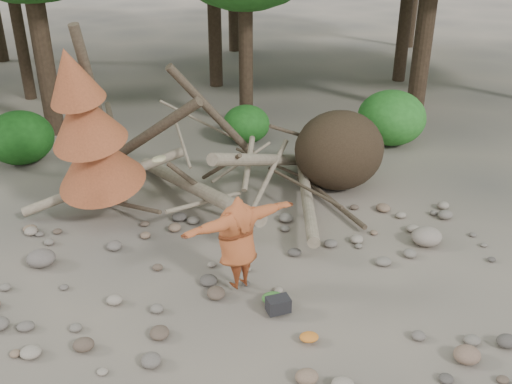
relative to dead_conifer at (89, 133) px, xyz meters
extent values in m
plane|color=#514C44|center=(3.12, -3.37, -2.11)|extent=(120.00, 120.00, 0.00)
ellipsoid|color=#332619|center=(5.72, 0.93, -1.12)|extent=(2.20, 1.87, 1.98)
cylinder|color=gray|center=(2.12, 0.33, -1.56)|extent=(2.61, 5.11, 1.08)
cylinder|color=gray|center=(3.92, 0.83, -1.21)|extent=(3.18, 3.71, 1.90)
cylinder|color=brown|center=(0.92, 1.23, -0.71)|extent=(3.08, 1.91, 2.49)
cylinder|color=gray|center=(4.72, 0.13, -1.76)|extent=(1.13, 4.98, 0.43)
cylinder|color=brown|center=(2.82, 1.43, -0.31)|extent=(2.39, 1.03, 2.89)
cylinder|color=gray|center=(0.12, 0.63, -1.41)|extent=(3.71, 0.86, 1.20)
cylinder|color=#4C3F30|center=(0.62, 0.13, -1.81)|extent=(1.52, 1.70, 0.49)
cylinder|color=gray|center=(3.32, 1.03, -1.31)|extent=(1.57, 0.85, 0.69)
cylinder|color=#4C3F30|center=(4.92, 1.53, -0.91)|extent=(1.92, 1.25, 1.10)
cylinder|color=gray|center=(1.92, 0.83, -0.61)|extent=(0.37, 1.42, 0.85)
cylinder|color=#4C3F30|center=(5.32, -0.17, -1.96)|extent=(0.79, 2.54, 0.12)
cylinder|color=gray|center=(2.32, -0.27, -1.66)|extent=(1.78, 1.11, 0.29)
cylinder|color=#4C3F30|center=(0.22, 0.43, 0.09)|extent=(0.67, 1.13, 4.35)
cone|color=brown|center=(0.06, 0.12, -0.61)|extent=(2.06, 2.13, 1.86)
cone|color=brown|center=(-0.05, -0.09, 0.39)|extent=(1.71, 1.78, 1.65)
cone|color=brown|center=(-0.14, -0.28, 1.29)|extent=(1.23, 1.30, 1.41)
cylinder|color=#38281C|center=(4.12, 5.83, 1.46)|extent=(0.44, 0.44, 7.14)
ellipsoid|color=#195215|center=(-2.38, 3.83, -1.39)|extent=(1.80, 1.80, 1.44)
ellipsoid|color=#22681E|center=(3.92, 4.43, -1.55)|extent=(1.40, 1.40, 1.12)
ellipsoid|color=#2B7B26|center=(8.12, 3.63, -1.31)|extent=(2.00, 2.00, 1.60)
imported|color=#A04924|center=(2.71, -2.96, -1.13)|extent=(2.28, 1.45, 1.81)
cylinder|color=tan|center=(1.45, -2.42, 0.32)|extent=(0.30, 0.30, 0.08)
cube|color=black|center=(3.29, -3.82, -1.98)|extent=(0.44, 0.33, 0.26)
ellipsoid|color=#376D2B|center=(3.26, -3.54, -2.03)|extent=(0.41, 0.34, 0.16)
ellipsoid|color=#BF6820|center=(3.64, -4.61, -2.05)|extent=(0.31, 0.26, 0.11)
ellipsoid|color=brown|center=(5.93, -5.40, -1.99)|extent=(0.42, 0.38, 0.25)
ellipsoid|color=gray|center=(6.76, -2.04, -1.92)|extent=(0.63, 0.57, 0.38)
ellipsoid|color=#625953|center=(-0.98, -1.62, -1.95)|extent=(0.55, 0.49, 0.33)
camera|label=1|loc=(1.69, -11.54, 4.08)|focal=40.00mm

